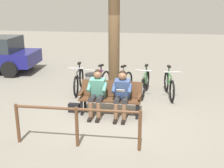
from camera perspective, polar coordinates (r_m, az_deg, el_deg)
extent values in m
plane|color=slate|center=(7.21, 0.33, -6.75)|extent=(40.00, 40.00, 0.00)
cube|color=#51331E|center=(7.19, -0.42, -3.15)|extent=(1.60, 0.44, 0.05)
cube|color=#51331E|center=(7.30, -0.15, -0.92)|extent=(1.60, 0.14, 0.42)
cube|color=#51331E|center=(7.06, 5.66, -2.47)|extent=(0.06, 0.40, 0.05)
cube|color=#51331E|center=(7.32, -6.28, -1.79)|extent=(0.06, 0.40, 0.05)
cylinder|color=black|center=(7.03, 5.14, -5.68)|extent=(0.07, 0.07, 0.40)
cylinder|color=black|center=(7.28, -6.26, -4.91)|extent=(0.07, 0.07, 0.40)
cylinder|color=black|center=(7.34, 5.38, -4.69)|extent=(0.07, 0.07, 0.40)
cylinder|color=black|center=(7.58, -5.54, -3.99)|extent=(0.07, 0.07, 0.40)
cube|color=#334772|center=(7.07, 2.16, -1.08)|extent=(0.38, 0.31, 0.55)
sphere|color=brown|center=(6.95, 2.17, 1.66)|extent=(0.21, 0.21, 0.21)
sphere|color=black|center=(6.97, 2.21, 2.01)|extent=(0.20, 0.20, 0.20)
cylinder|color=#262628|center=(6.94, 2.73, -3.34)|extent=(0.15, 0.40, 0.15)
cylinder|color=brown|center=(6.85, 2.47, -5.99)|extent=(0.11, 0.11, 0.45)
cube|color=black|center=(6.84, 2.34, -7.78)|extent=(0.09, 0.22, 0.07)
cylinder|color=#334772|center=(6.92, 3.67, -0.97)|extent=(0.09, 0.31, 0.23)
cylinder|color=#262628|center=(6.97, 1.09, -3.25)|extent=(0.15, 0.40, 0.15)
cylinder|color=brown|center=(6.88, 0.82, -5.88)|extent=(0.11, 0.11, 0.45)
cube|color=black|center=(6.87, 0.67, -7.66)|extent=(0.09, 0.22, 0.07)
cylinder|color=#334772|center=(6.97, 0.40, -0.80)|extent=(0.09, 0.31, 0.23)
cube|color=silver|center=(6.77, 1.81, -1.35)|extent=(0.20, 0.12, 0.09)
cube|color=#4C8C7A|center=(7.18, -2.90, -0.80)|extent=(0.38, 0.31, 0.55)
sphere|color=brown|center=(7.07, -2.98, 1.89)|extent=(0.21, 0.21, 0.21)
sphere|color=black|center=(7.09, -2.93, 2.24)|extent=(0.20, 0.20, 0.20)
cylinder|color=#262628|center=(7.05, -2.45, -3.03)|extent=(0.15, 0.40, 0.15)
cylinder|color=brown|center=(6.96, -2.78, -5.63)|extent=(0.11, 0.11, 0.45)
cube|color=black|center=(6.95, -2.94, -7.39)|extent=(0.09, 0.22, 0.07)
cylinder|color=#4C8C7A|center=(7.01, -1.53, -0.69)|extent=(0.09, 0.31, 0.23)
cylinder|color=#262628|center=(7.09, -4.03, -2.93)|extent=(0.15, 0.40, 0.15)
cylinder|color=brown|center=(7.01, -4.38, -5.51)|extent=(0.11, 0.11, 0.45)
cube|color=black|center=(6.99, -4.55, -7.26)|extent=(0.09, 0.22, 0.07)
cylinder|color=#4C8C7A|center=(7.10, -4.70, -0.52)|extent=(0.09, 0.31, 0.23)
cube|color=black|center=(7.53, -7.78, -4.87)|extent=(0.30, 0.14, 0.24)
cylinder|color=#4C3823|center=(7.95, 0.42, 7.33)|extent=(0.32, 0.32, 3.15)
cylinder|color=slate|center=(8.36, -4.24, -0.65)|extent=(0.36, 0.36, 0.77)
cylinder|color=black|center=(8.25, -4.30, 1.99)|extent=(0.38, 0.38, 0.03)
torus|color=black|center=(8.34, 12.20, -1.43)|extent=(0.16, 0.66, 0.66)
cylinder|color=silver|center=(8.34, 12.20, -1.43)|extent=(0.06, 0.07, 0.06)
torus|color=black|center=(9.30, 11.10, 0.51)|extent=(0.16, 0.66, 0.66)
cylinder|color=silver|center=(9.30, 11.10, 0.51)|extent=(0.06, 0.07, 0.06)
cylinder|color=#337238|center=(8.72, 11.76, 1.98)|extent=(0.13, 0.63, 0.04)
cylinder|color=#337238|center=(8.69, 11.77, 0.57)|extent=(0.13, 0.60, 0.43)
cylinder|color=#337238|center=(8.91, 11.53, 1.78)|extent=(0.04, 0.04, 0.55)
cube|color=black|center=(8.84, 11.64, 3.53)|extent=(0.12, 0.23, 0.05)
cylinder|color=#B2B2B7|center=(8.29, 12.30, 2.41)|extent=(0.48, 0.10, 0.03)
torus|color=black|center=(8.37, 6.28, -1.07)|extent=(0.12, 0.66, 0.66)
cylinder|color=silver|center=(8.37, 6.28, -1.07)|extent=(0.05, 0.06, 0.06)
torus|color=black|center=(9.34, 7.25, 0.76)|extent=(0.12, 0.66, 0.66)
cylinder|color=silver|center=(9.34, 7.25, 0.76)|extent=(0.05, 0.06, 0.06)
cylinder|color=#337238|center=(8.76, 6.88, 2.28)|extent=(0.09, 0.63, 0.04)
cylinder|color=#337238|center=(8.73, 6.76, 0.88)|extent=(0.09, 0.60, 0.43)
cylinder|color=#337238|center=(8.95, 7.03, 2.06)|extent=(0.04, 0.04, 0.55)
cube|color=black|center=(8.89, 7.10, 3.81)|extent=(0.11, 0.23, 0.05)
cylinder|color=#B2B2B7|center=(8.32, 6.51, 2.75)|extent=(0.48, 0.07, 0.03)
torus|color=black|center=(8.26, 0.22, -1.21)|extent=(0.27, 0.65, 0.66)
cylinder|color=silver|center=(8.26, 0.22, -1.21)|extent=(0.07, 0.07, 0.06)
torus|color=black|center=(9.14, 3.25, 0.51)|extent=(0.27, 0.65, 0.66)
cylinder|color=silver|center=(9.14, 3.25, 0.51)|extent=(0.07, 0.07, 0.06)
cylinder|color=silver|center=(8.59, 1.83, 2.12)|extent=(0.24, 0.61, 0.04)
cylinder|color=silver|center=(8.58, 1.58, 0.71)|extent=(0.23, 0.58, 0.43)
cylinder|color=silver|center=(8.77, 2.37, 1.87)|extent=(0.04, 0.04, 0.55)
cube|color=black|center=(8.71, 2.39, 3.66)|extent=(0.16, 0.24, 0.05)
cylinder|color=#B2B2B7|center=(8.20, 0.56, 2.64)|extent=(0.47, 0.18, 0.03)
torus|color=black|center=(8.38, -4.33, -1.01)|extent=(0.22, 0.65, 0.66)
cylinder|color=silver|center=(8.38, -4.33, -1.01)|extent=(0.06, 0.07, 0.06)
torus|color=black|center=(9.25, -1.33, 0.73)|extent=(0.22, 0.65, 0.66)
cylinder|color=silver|center=(9.25, -1.33, 0.73)|extent=(0.06, 0.07, 0.06)
cylinder|color=#8C268C|center=(8.71, -2.79, 2.30)|extent=(0.19, 0.62, 0.04)
cylinder|color=#8C268C|center=(8.69, -3.01, 0.90)|extent=(0.18, 0.59, 0.43)
cylinder|color=#8C268C|center=(8.89, -2.25, 2.07)|extent=(0.04, 0.04, 0.55)
cube|color=black|center=(8.82, -2.27, 3.83)|extent=(0.14, 0.24, 0.05)
cylinder|color=#B2B2B7|center=(8.31, -4.08, 2.80)|extent=(0.47, 0.15, 0.03)
torus|color=black|center=(8.68, -7.39, -0.47)|extent=(0.14, 0.66, 0.66)
cylinder|color=silver|center=(8.68, -7.39, -0.47)|extent=(0.06, 0.07, 0.06)
torus|color=black|center=(9.65, -6.30, 1.30)|extent=(0.14, 0.66, 0.66)
cylinder|color=silver|center=(9.65, -6.30, 1.30)|extent=(0.06, 0.07, 0.06)
cylinder|color=black|center=(9.07, -6.90, 2.77)|extent=(0.11, 0.63, 0.04)
cylinder|color=black|center=(9.04, -6.94, 1.42)|extent=(0.11, 0.60, 0.43)
cylinder|color=black|center=(9.26, -6.69, 2.56)|extent=(0.04, 0.04, 0.55)
cube|color=black|center=(9.20, -6.74, 4.26)|extent=(0.12, 0.23, 0.05)
cylinder|color=#B2B2B7|center=(8.64, -7.40, 3.22)|extent=(0.48, 0.09, 0.03)
cylinder|color=#51331E|center=(5.53, 5.72, -9.53)|extent=(0.07, 0.07, 0.85)
cylinder|color=#51331E|center=(5.71, -7.22, -8.74)|extent=(0.07, 0.07, 0.85)
cylinder|color=#51331E|center=(6.14, -18.80, -7.66)|extent=(0.07, 0.07, 0.85)
cylinder|color=#51331E|center=(5.55, -7.36, -5.15)|extent=(2.53, 0.15, 0.06)
cylinder|color=black|center=(11.52, -20.28, 2.82)|extent=(0.66, 0.28, 0.64)
cylinder|color=black|center=(13.14, -17.12, 4.71)|extent=(0.66, 0.28, 0.64)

